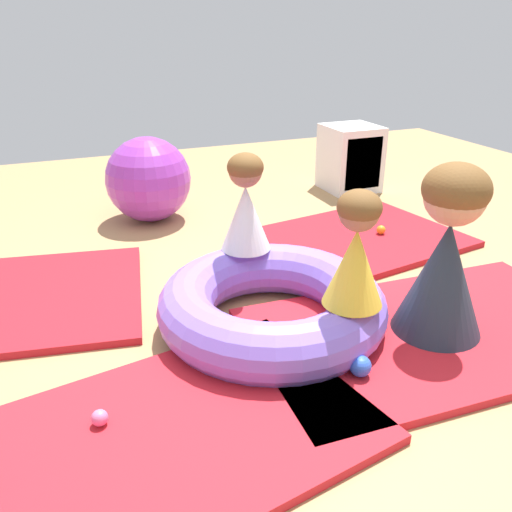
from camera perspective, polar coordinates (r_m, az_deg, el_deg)
ground_plane at (r=2.69m, az=2.08°, el=-7.51°), size 8.00×8.00×0.00m
gym_mat_front at (r=2.04m, az=-14.38°, el=-19.94°), size 1.97×1.25×0.04m
gym_mat_near_left at (r=3.72m, az=10.35°, el=1.68°), size 1.54×1.22×0.04m
gym_mat_center_rear at (r=2.75m, az=18.36°, el=-7.69°), size 1.80×1.11×0.04m
inflatable_cushion at (r=2.61m, az=1.69°, el=-5.22°), size 1.11×1.11×0.27m
child_in_yellow at (r=2.27m, az=10.56°, el=0.58°), size 0.28×0.28×0.51m
child_in_white at (r=2.80m, az=-1.12°, el=5.60°), size 0.37×0.37×0.52m
adult_seated at (r=2.56m, az=19.55°, el=0.24°), size 0.55×0.55×0.81m
play_ball_pink at (r=2.12m, az=-16.26°, el=-16.17°), size 0.06×0.06×0.06m
play_ball_orange at (r=3.80m, az=13.13°, el=2.73°), size 0.06×0.06×0.06m
play_ball_blue at (r=2.31m, az=11.02°, el=-11.40°), size 0.09×0.09×0.09m
exercise_ball_large at (r=4.08m, az=-11.36°, el=7.97°), size 0.63×0.63×0.63m
storage_cube at (r=4.83m, az=10.11°, el=10.14°), size 0.44×0.44×0.56m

